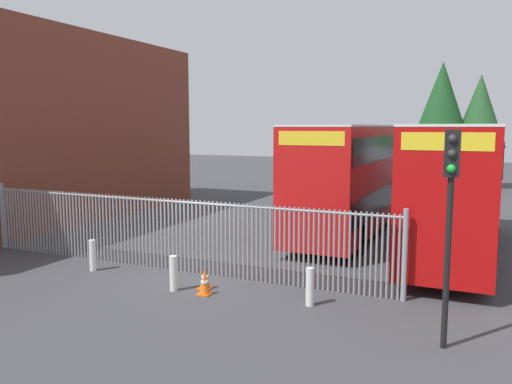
# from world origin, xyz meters

# --- Properties ---
(ground_plane) EXTENTS (100.00, 100.00, 0.00)m
(ground_plane) POSITION_xyz_m (0.00, 8.00, 0.00)
(ground_plane) COLOR #3D3D42
(palisade_fence) EXTENTS (14.23, 0.14, 2.35)m
(palisade_fence) POSITION_xyz_m (-1.17, 0.00, 1.18)
(palisade_fence) COLOR gray
(palisade_fence) RESTS_ON ground
(double_decker_bus_near_gate) EXTENTS (2.54, 10.81, 4.42)m
(double_decker_bus_near_gate) POSITION_xyz_m (2.64, 7.66, 2.42)
(double_decker_bus_near_gate) COLOR red
(double_decker_bus_near_gate) RESTS_ON ground
(double_decker_bus_behind_fence_left) EXTENTS (2.54, 10.81, 4.42)m
(double_decker_bus_behind_fence_left) POSITION_xyz_m (6.72, 5.63, 2.42)
(double_decker_bus_behind_fence_left) COLOR #B70C0C
(double_decker_bus_behind_fence_left) RESTS_ON ground
(bollard_near_left) EXTENTS (0.20, 0.20, 0.95)m
(bollard_near_left) POSITION_xyz_m (-3.17, -1.06, 0.47)
(bollard_near_left) COLOR silver
(bollard_near_left) RESTS_ON ground
(bollard_center_front) EXTENTS (0.20, 0.20, 0.95)m
(bollard_center_front) POSITION_xyz_m (0.15, -1.70, 0.47)
(bollard_center_front) COLOR silver
(bollard_center_front) RESTS_ON ground
(bollard_near_right) EXTENTS (0.20, 0.20, 0.95)m
(bollard_near_right) POSITION_xyz_m (3.84, -1.31, 0.47)
(bollard_near_right) COLOR silver
(bollard_near_right) RESTS_ON ground
(traffic_cone_by_gate) EXTENTS (0.34, 0.34, 0.59)m
(traffic_cone_by_gate) POSITION_xyz_m (0.85, -1.24, 0.29)
(traffic_cone_by_gate) COLOR orange
(traffic_cone_by_gate) RESTS_ON ground
(traffic_cone_mid_forecourt) EXTENTS (0.34, 0.34, 0.59)m
(traffic_cone_mid_forecourt) POSITION_xyz_m (1.08, -1.65, 0.29)
(traffic_cone_mid_forecourt) COLOR orange
(traffic_cone_mid_forecourt) RESTS_ON ground
(traffic_light_kerbside) EXTENTS (0.28, 0.33, 4.30)m
(traffic_light_kerbside) POSITION_xyz_m (7.03, -2.56, 2.99)
(traffic_light_kerbside) COLOR black
(traffic_light_kerbside) RESTS_ON ground
(tree_tall_back) EXTENTS (3.61, 3.61, 8.05)m
(tree_tall_back) POSITION_xyz_m (6.88, 27.44, 5.45)
(tree_tall_back) COLOR #4C3823
(tree_tall_back) RESTS_ON ground
(tree_short_side) EXTENTS (4.51, 4.51, 8.99)m
(tree_short_side) POSITION_xyz_m (4.34, 26.83, 5.76)
(tree_short_side) COLOR #4C3823
(tree_short_side) RESTS_ON ground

